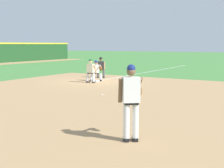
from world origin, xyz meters
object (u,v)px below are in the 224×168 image
at_px(baseball, 102,95).
at_px(first_baseman, 96,70).
at_px(pitcher, 131,98).
at_px(baserunner, 91,70).
at_px(umpire, 101,67).
at_px(first_base_bag, 95,81).

xyz_separation_m(baseball, first_baseman, (4.64, 3.42, 0.69)).
xyz_separation_m(baseball, pitcher, (-5.24, -4.25, 1.02)).
distance_m(first_baseman, baserunner, 0.93).
xyz_separation_m(first_baseman, umpire, (1.81, 0.84, 0.06)).
bearing_deg(pitcher, first_base_bag, 38.21).
height_order(pitcher, baserunner, pitcher).
bearing_deg(first_base_bag, baseball, -142.77).
bearing_deg(baseball, baserunner, 40.85).
bearing_deg(baserunner, pitcher, -140.20).
distance_m(pitcher, umpire, 14.46).
xyz_separation_m(first_base_bag, pitcher, (-9.65, -7.60, 1.01)).
bearing_deg(first_baseman, pitcher, -142.21).
bearing_deg(baseball, umpire, 33.44).
bearing_deg(pitcher, umpire, 36.04).
bearing_deg(baseball, pitcher, -140.98).
xyz_separation_m(first_baseman, baserunner, (-0.91, -0.18, 0.06)).
height_order(first_baseman, umpire, umpire).
bearing_deg(umpire, baseball, -146.56).
bearing_deg(baseball, first_base_bag, 37.23).
bearing_deg(baserunner, baseball, -139.15).
bearing_deg(umpire, first_base_bag, -155.97).
relative_size(baseball, pitcher, 0.04).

